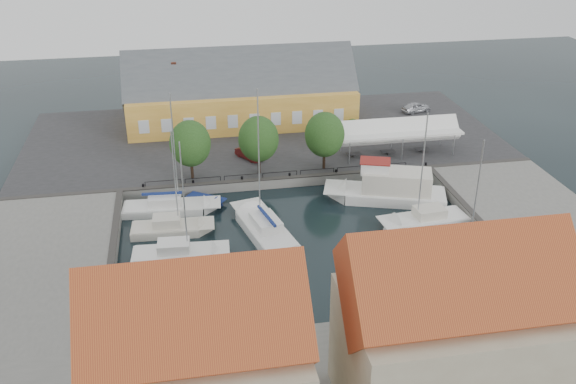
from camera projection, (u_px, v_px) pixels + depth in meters
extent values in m
plane|color=black|center=(300.00, 236.00, 57.92)|extent=(140.00, 140.00, 0.00)
cube|color=#2D2D30|center=(263.00, 139.00, 78.02)|extent=(56.00, 26.00, 1.00)
cube|color=slate|center=(41.00, 266.00, 52.40)|extent=(12.00, 24.00, 1.00)
cube|color=slate|center=(536.00, 220.00, 59.47)|extent=(12.00, 24.00, 1.00)
cube|color=#383533|center=(281.00, 178.00, 66.55)|extent=(56.00, 0.60, 0.12)
cube|color=#383533|center=(112.00, 254.00, 53.07)|extent=(0.60, 24.00, 0.12)
cube|color=#383533|center=(480.00, 220.00, 58.31)|extent=(0.60, 24.00, 0.12)
cylinder|color=black|center=(143.00, 186.00, 64.51)|extent=(0.24, 0.24, 0.40)
cylinder|color=black|center=(193.00, 182.00, 65.31)|extent=(0.24, 0.24, 0.40)
cylinder|color=black|center=(242.00, 178.00, 66.11)|extent=(0.24, 0.24, 0.40)
cylinder|color=black|center=(290.00, 175.00, 66.92)|extent=(0.24, 0.24, 0.40)
cylinder|color=black|center=(336.00, 171.00, 67.72)|extent=(0.24, 0.24, 0.40)
cylinder|color=black|center=(381.00, 168.00, 68.52)|extent=(0.24, 0.24, 0.40)
cylinder|color=black|center=(426.00, 164.00, 69.33)|extent=(0.24, 0.24, 0.40)
cube|color=gold|center=(241.00, 105.00, 80.90)|extent=(28.00, 10.00, 4.50)
cube|color=#474C51|center=(240.00, 78.00, 79.36)|extent=(28.56, 7.60, 7.60)
cube|color=gold|center=(161.00, 99.00, 84.82)|extent=(6.00, 6.00, 3.50)
cube|color=brown|center=(174.00, 67.00, 77.26)|extent=(0.60, 0.60, 1.20)
cube|color=white|center=(398.00, 131.00, 71.35)|extent=(14.00, 4.00, 0.25)
cylinder|color=silver|center=(350.00, 152.00, 69.39)|extent=(0.10, 0.10, 2.70)
cylinder|color=silver|center=(341.00, 140.00, 72.57)|extent=(0.10, 0.10, 2.70)
cylinder|color=silver|center=(402.00, 149.00, 70.35)|extent=(0.10, 0.10, 2.70)
cylinder|color=silver|center=(392.00, 137.00, 73.53)|extent=(0.10, 0.10, 2.70)
cylinder|color=silver|center=(454.00, 145.00, 71.32)|extent=(0.10, 0.10, 2.70)
cylinder|color=silver|center=(441.00, 134.00, 74.50)|extent=(0.10, 0.10, 2.70)
cylinder|color=black|center=(192.00, 169.00, 66.17)|extent=(0.30, 0.30, 2.10)
ellipsoid|color=#214518|center=(190.00, 143.00, 64.92)|extent=(4.20, 4.20, 4.83)
cylinder|color=black|center=(259.00, 164.00, 67.30)|extent=(0.30, 0.30, 2.10)
ellipsoid|color=#214518|center=(259.00, 139.00, 66.05)|extent=(4.20, 4.20, 4.83)
cylinder|color=black|center=(324.00, 159.00, 68.42)|extent=(0.30, 0.30, 2.10)
ellipsoid|color=#214518|center=(325.00, 135.00, 67.17)|extent=(4.20, 4.20, 4.83)
imported|color=#B7B8BF|center=(416.00, 107.00, 85.17)|extent=(4.27, 2.63, 1.36)
imported|color=#4F1312|center=(249.00, 154.00, 70.96)|extent=(3.03, 3.73, 1.19)
cube|color=white|center=(267.00, 235.00, 57.64)|extent=(4.87, 8.76, 1.50)
cube|color=white|center=(263.00, 223.00, 58.15)|extent=(5.12, 10.34, 0.08)
cube|color=white|center=(266.00, 222.00, 57.26)|extent=(2.80, 3.70, 0.90)
cylinder|color=silver|center=(259.00, 158.00, 55.95)|extent=(0.12, 0.12, 12.41)
cube|color=navy|center=(267.00, 216.00, 56.76)|extent=(1.14, 4.08, 0.22)
cube|color=white|center=(395.00, 199.00, 64.23)|extent=(10.45, 6.57, 1.80)
cube|color=white|center=(383.00, 190.00, 63.97)|extent=(12.26, 7.05, 0.08)
cube|color=beige|center=(396.00, 181.00, 63.35)|extent=(7.37, 5.08, 2.20)
cube|color=white|center=(375.00, 167.00, 63.01)|extent=(3.19, 2.76, 1.20)
cube|color=maroon|center=(375.00, 161.00, 62.73)|extent=(3.46, 2.95, 0.10)
cube|color=white|center=(430.00, 223.00, 59.99)|extent=(7.09, 3.48, 1.30)
cube|color=white|center=(422.00, 217.00, 59.47)|extent=(8.44, 3.50, 0.08)
cube|color=beige|center=(430.00, 212.00, 59.44)|extent=(2.91, 2.19, 0.90)
cylinder|color=silver|center=(422.00, 168.00, 57.10)|extent=(0.12, 0.12, 10.28)
cube|color=white|center=(480.00, 271.00, 52.58)|extent=(5.27, 7.99, 1.30)
cube|color=white|center=(472.00, 259.00, 53.00)|extent=(5.66, 9.35, 0.08)
cube|color=white|center=(480.00, 258.00, 52.22)|extent=(2.89, 3.47, 0.90)
cylinder|color=silver|center=(476.00, 201.00, 51.16)|extent=(0.12, 0.12, 10.39)
cube|color=white|center=(164.00, 211.00, 62.10)|extent=(7.81, 3.27, 1.30)
cube|color=white|center=(173.00, 204.00, 61.89)|extent=(9.32, 3.26, 0.08)
cube|color=white|center=(165.00, 200.00, 61.61)|extent=(3.17, 2.08, 0.90)
cylinder|color=silver|center=(174.00, 151.00, 59.52)|extent=(0.12, 0.12, 11.14)
cube|color=navy|center=(162.00, 193.00, 61.26)|extent=(3.82, 0.48, 0.22)
cube|color=beige|center=(166.00, 232.00, 58.38)|extent=(6.23, 2.96, 1.30)
cube|color=beige|center=(174.00, 225.00, 58.16)|extent=(7.44, 2.92, 0.08)
cube|color=beige|center=(166.00, 221.00, 57.89)|extent=(2.53, 1.92, 0.90)
cylinder|color=silver|center=(175.00, 180.00, 56.22)|extent=(0.12, 0.12, 9.14)
cube|color=white|center=(173.00, 258.00, 54.38)|extent=(6.83, 3.12, 1.30)
cube|color=white|center=(182.00, 251.00, 54.16)|extent=(8.15, 3.10, 0.08)
cube|color=white|center=(174.00, 246.00, 53.89)|extent=(2.78, 2.01, 0.90)
cylinder|color=silver|center=(184.00, 199.00, 52.05)|extent=(0.12, 0.12, 9.90)
cube|color=white|center=(144.00, 325.00, 46.24)|extent=(4.72, 3.94, 0.90)
cube|color=white|center=(149.00, 321.00, 45.86)|extent=(5.41, 4.31, 0.08)
cube|color=navy|center=(203.00, 201.00, 63.97)|extent=(3.67, 3.25, 0.80)
cube|color=navy|center=(206.00, 198.00, 63.62)|extent=(4.17, 3.58, 0.08)
cube|color=#B35626|center=(195.00, 320.00, 31.92)|extent=(11.33, 6.50, 6.50)
cube|color=brown|center=(135.00, 299.00, 30.76)|extent=(0.70, 0.70, 1.00)
cube|color=brown|center=(238.00, 290.00, 31.60)|extent=(0.60, 0.60, 0.80)
cube|color=#B8AD8D|center=(450.00, 357.00, 36.15)|extent=(12.00, 8.00, 7.50)
cube|color=#B35626|center=(460.00, 283.00, 33.95)|extent=(12.36, 6.50, 6.50)
cube|color=brown|center=(409.00, 262.00, 32.74)|extent=(0.70, 0.70, 1.00)
cube|color=brown|center=(506.00, 254.00, 33.66)|extent=(0.60, 0.60, 0.80)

